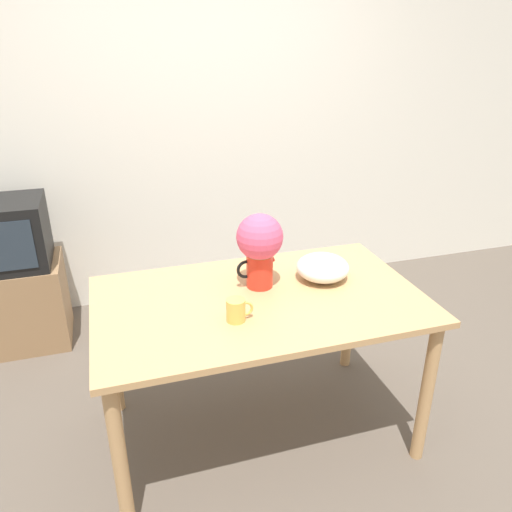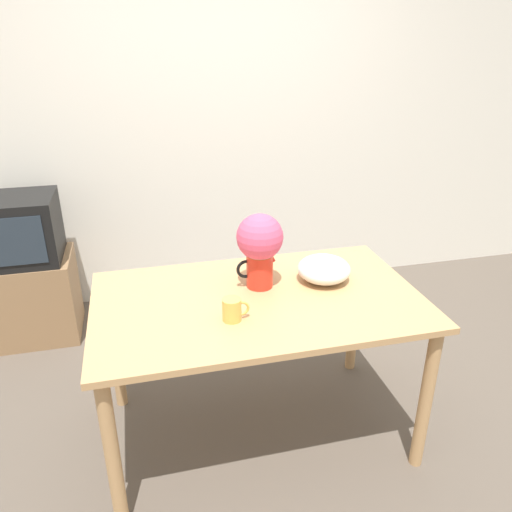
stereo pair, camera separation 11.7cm
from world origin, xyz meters
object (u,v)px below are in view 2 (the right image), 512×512
(flower_vase, at_px, (260,244))
(tv_set, at_px, (17,229))
(coffee_mug, at_px, (233,309))
(white_bowl, at_px, (324,269))

(flower_vase, height_order, tv_set, flower_vase)
(coffee_mug, height_order, tv_set, tv_set)
(coffee_mug, relative_size, white_bowl, 0.45)
(flower_vase, height_order, white_bowl, flower_vase)
(flower_vase, relative_size, coffee_mug, 3.10)
(white_bowl, bearing_deg, tv_set, 144.06)
(coffee_mug, distance_m, tv_set, 1.78)
(tv_set, bearing_deg, white_bowl, -35.94)
(tv_set, bearing_deg, coffee_mug, -52.19)
(flower_vase, relative_size, white_bowl, 1.40)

